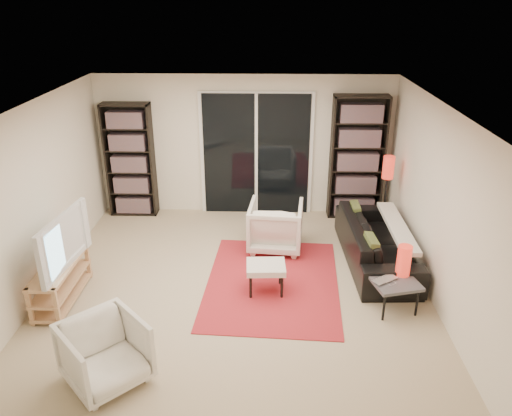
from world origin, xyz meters
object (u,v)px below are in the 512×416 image
Objects in this scene: bookshelf_right at (357,158)px; ottoman at (266,268)px; armchair_front at (105,353)px; floor_lamp at (387,176)px; tv_stand at (61,281)px; side_table at (394,283)px; armchair_back at (276,226)px; bookshelf_left at (130,161)px; sofa at (376,242)px.

ottoman is (-1.51, -2.47, -0.71)m from bookshelf_right.
floor_lamp is at bearing 1.56° from armchair_front.
floor_lamp is (1.87, 1.75, 0.65)m from ottoman.
side_table is at bearing -1.07° from tv_stand.
armchair_front is at bearing -126.63° from bookshelf_right.
side_table is at bearing 138.18° from armchair_back.
armchair_back is 0.62× the size of floor_lamp.
floor_lamp is (3.44, 3.44, 0.65)m from armchair_front.
floor_lamp reaches higher than armchair_front.
side_table is at bearing -88.94° from bookshelf_right.
tv_stand is at bearing -174.34° from ottoman.
armchair_front is (1.01, -1.43, 0.08)m from tv_stand.
side_table is (3.14, 1.35, 0.02)m from armchair_front.
armchair_front is 3.42m from side_table.
floor_lamp is (4.45, 2.01, 0.73)m from tv_stand.
tv_stand is 1.75m from armchair_front.
armchair_back is (2.48, -1.25, -0.61)m from bookshelf_left.
bookshelf_left is at bearing 144.32° from side_table.
armchair_front is at bearing -54.82° from tv_stand.
ottoman and side_table have the same top height.
side_table is (1.56, -0.33, 0.02)m from ottoman.
side_table is at bearing -12.03° from ottoman.
side_table is at bearing -35.68° from bookshelf_left.
floor_lamp reaches higher than side_table.
bookshelf_right is 2.81× the size of armchair_front.
bookshelf_left reaches higher than tv_stand.
side_table is (4.14, -0.08, 0.10)m from tv_stand.
floor_lamp is at bearing 43.20° from ottoman.
side_table is (1.43, -1.55, -0.01)m from armchair_back.
tv_stand is 2.27× the size of ottoman.
tv_stand is (-4.09, -2.72, -0.79)m from bookshelf_right.
bookshelf_left is 1.49× the size of floor_lamp.
armchair_front is (0.76, -4.15, -0.64)m from bookshelf_left.
ottoman is at bearing 3.50° from armchair_front.
bookshelf_right reaches higher than floor_lamp.
tv_stand is at bearing 178.93° from side_table.
bookshelf_right is 1.60× the size of floor_lamp.
bookshelf_right is 0.80m from floor_lamp.
side_table is (3.90, -2.80, -0.62)m from bookshelf_left.
bookshelf_left is at bearing 84.93° from tv_stand.
ottoman is (2.34, -2.47, -0.63)m from bookshelf_left.
armchair_front is at bearing -79.57° from bookshelf_left.
armchair_back is (2.72, 1.47, 0.10)m from tv_stand.
bookshelf_right is at bearing 33.66° from tv_stand.
armchair_back is at bearing 16.05° from armchair_front.
bookshelf_right is at bearing -0.00° from bookshelf_left.
bookshelf_right reaches higher than sofa.
armchair_back reaches higher than side_table.
bookshelf_right is at bearing 9.98° from armchair_front.
bookshelf_left is at bearing 170.37° from floor_lamp.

